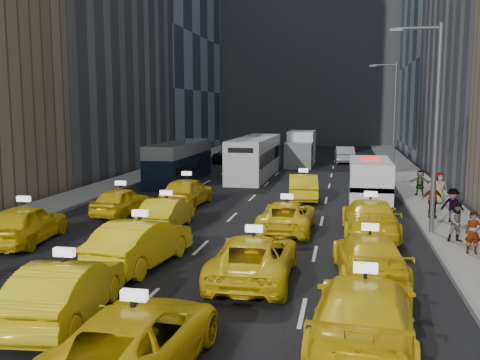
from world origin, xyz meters
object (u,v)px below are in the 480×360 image
at_px(pedestrian_0, 473,233).
at_px(nypd_van, 370,181).
at_px(double_decker, 180,163).
at_px(city_bus, 255,157).
at_px(box_truck, 301,149).

bearing_deg(pedestrian_0, nypd_van, 103.01).
bearing_deg(pedestrian_0, double_decker, 131.62).
distance_m(double_decker, pedestrian_0, 24.20).
bearing_deg(city_bus, nypd_van, -50.23).
xyz_separation_m(box_truck, pedestrian_0, (8.84, -30.44, -0.66)).
bearing_deg(double_decker, nypd_van, -17.60).
distance_m(nypd_van, double_decker, 14.65).
distance_m(city_bus, box_truck, 9.47).
bearing_deg(box_truck, pedestrian_0, -79.87).
bearing_deg(city_bus, pedestrian_0, -63.12).
bearing_deg(pedestrian_0, box_truck, 103.96).
bearing_deg(double_decker, pedestrian_0, -41.26).
distance_m(double_decker, box_truck, 15.22).
relative_size(double_decker, pedestrian_0, 6.40).
height_order(box_truck, pedestrian_0, box_truck).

